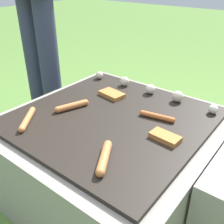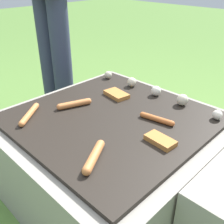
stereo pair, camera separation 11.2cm
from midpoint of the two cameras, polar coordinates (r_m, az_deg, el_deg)
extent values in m
plane|color=#567F38|center=(1.39, -2.40, -16.28)|extent=(14.00, 14.00, 0.00)
cube|color=gray|center=(1.26, -2.59, -9.74)|extent=(0.87, 0.87, 0.41)
cube|color=black|center=(1.14, -2.83, -1.36)|extent=(0.77, 0.77, 0.02)
cylinder|color=#2D334C|center=(1.87, -18.09, 10.03)|extent=(0.12, 0.12, 0.86)
cylinder|color=#2D334C|center=(1.76, -15.18, 9.22)|extent=(0.12, 0.12, 0.86)
cylinder|color=#C6753D|center=(1.21, -11.38, 1.23)|extent=(0.07, 0.14, 0.03)
sphere|color=#C6753D|center=(1.23, -8.40, 2.03)|extent=(0.03, 0.03, 0.03)
sphere|color=#C6753D|center=(1.19, -14.47, 0.41)|extent=(0.03, 0.03, 0.03)
cylinder|color=#B7602D|center=(1.12, 6.95, -1.03)|extent=(0.14, 0.05, 0.02)
sphere|color=#B7602D|center=(1.10, 10.21, -1.83)|extent=(0.02, 0.02, 0.02)
sphere|color=#B7602D|center=(1.14, 3.79, -0.26)|extent=(0.02, 0.02, 0.02)
cylinder|color=#C6753D|center=(1.16, -20.62, -1.50)|extent=(0.12, 0.14, 0.03)
sphere|color=#C6753D|center=(1.10, -21.93, -3.65)|extent=(0.03, 0.03, 0.03)
sphere|color=#C6753D|center=(1.23, -19.45, 0.41)|extent=(0.03, 0.03, 0.03)
cylinder|color=#C6753D|center=(0.88, -5.43, -9.96)|extent=(0.10, 0.14, 0.03)
sphere|color=#C6753D|center=(0.93, -4.40, -7.20)|extent=(0.03, 0.03, 0.03)
sphere|color=#C6753D|center=(0.82, -6.62, -13.08)|extent=(0.03, 0.03, 0.03)
cube|color=#B27033|center=(1.31, -2.49, 3.84)|extent=(0.13, 0.09, 0.02)
cube|color=#B27033|center=(0.99, 8.32, -5.52)|extent=(0.12, 0.07, 0.02)
sphere|color=beige|center=(1.53, -4.88, 7.96)|extent=(0.04, 0.04, 0.04)
sphere|color=beige|center=(1.43, 0.50, 6.64)|extent=(0.05, 0.05, 0.05)
sphere|color=silver|center=(1.34, 5.98, 4.96)|extent=(0.05, 0.05, 0.05)
sphere|color=beige|center=(1.27, 11.68, 3.28)|extent=(0.05, 0.05, 0.05)
sphere|color=silver|center=(1.21, 18.74, 0.54)|extent=(0.04, 0.04, 0.04)
camera|label=1|loc=(0.06, -92.86, -1.57)|focal=42.00mm
camera|label=2|loc=(0.06, 87.14, 1.57)|focal=42.00mm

